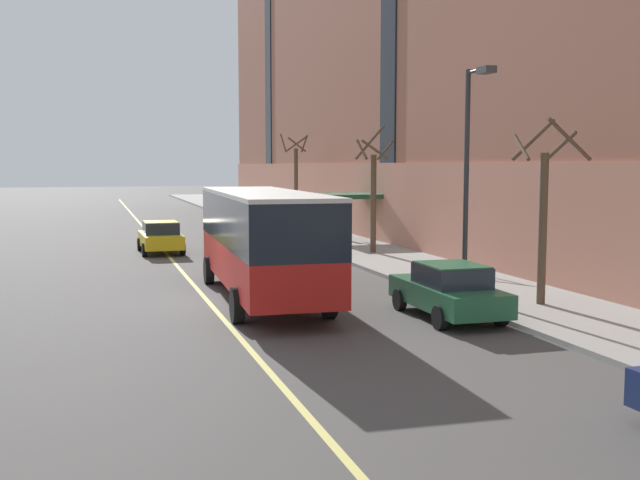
{
  "coord_description": "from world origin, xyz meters",
  "views": [
    {
      "loc": [
        -3.92,
        -23.26,
        4.29
      ],
      "look_at": [
        3.37,
        0.44,
        1.8
      ],
      "focal_mm": 42.0,
      "sensor_mm": 36.0,
      "label": 1
    }
  ],
  "objects_px": {
    "city_bus": "(262,237)",
    "street_tree_mid_block": "(544,209)",
    "parked_car_darkgray_1": "(233,216)",
    "parked_car_green_3": "(449,291)",
    "street_tree_far_downtown": "(296,179)",
    "taxi_cab": "(161,237)",
    "parked_car_darkgray_2": "(302,240)",
    "street_tree_far_uptown": "(373,191)",
    "parked_car_red_0": "(265,227)",
    "street_lamp": "(470,159)"
  },
  "relations": [
    {
      "from": "city_bus",
      "to": "street_tree_far_downtown",
      "type": "bearing_deg",
      "value": 72.33
    },
    {
      "from": "parked_car_red_0",
      "to": "parked_car_green_3",
      "type": "relative_size",
      "value": 1.04
    },
    {
      "from": "parked_car_darkgray_1",
      "to": "street_tree_far_downtown",
      "type": "relative_size",
      "value": 0.74
    },
    {
      "from": "parked_car_red_0",
      "to": "street_tree_far_downtown",
      "type": "xyz_separation_m",
      "value": [
        3.45,
        5.96,
        2.57
      ]
    },
    {
      "from": "parked_car_red_0",
      "to": "street_tree_far_downtown",
      "type": "relative_size",
      "value": 0.76
    },
    {
      "from": "parked_car_red_0",
      "to": "taxi_cab",
      "type": "bearing_deg",
      "value": -146.88
    },
    {
      "from": "street_tree_far_downtown",
      "to": "street_lamp",
      "type": "height_order",
      "value": "street_lamp"
    },
    {
      "from": "street_tree_far_downtown",
      "to": "city_bus",
      "type": "bearing_deg",
      "value": -107.67
    },
    {
      "from": "city_bus",
      "to": "parked_car_darkgray_1",
      "type": "bearing_deg",
      "value": 81.46
    },
    {
      "from": "parked_car_darkgray_1",
      "to": "taxi_cab",
      "type": "distance_m",
      "value": 14.82
    },
    {
      "from": "parked_car_green_3",
      "to": "street_tree_far_downtown",
      "type": "xyz_separation_m",
      "value": [
        3.26,
        28.23,
        2.57
      ]
    },
    {
      "from": "parked_car_green_3",
      "to": "city_bus",
      "type": "bearing_deg",
      "value": 135.72
    },
    {
      "from": "city_bus",
      "to": "street_tree_mid_block",
      "type": "bearing_deg",
      "value": -26.61
    },
    {
      "from": "street_tree_far_uptown",
      "to": "city_bus",
      "type": "bearing_deg",
      "value": -127.19
    },
    {
      "from": "parked_car_darkgray_1",
      "to": "parked_car_darkgray_2",
      "type": "relative_size",
      "value": 0.99
    },
    {
      "from": "parked_car_red_0",
      "to": "street_tree_far_downtown",
      "type": "bearing_deg",
      "value": 59.97
    },
    {
      "from": "parked_car_green_3",
      "to": "street_lamp",
      "type": "relative_size",
      "value": 0.63
    },
    {
      "from": "parked_car_darkgray_2",
      "to": "street_tree_far_downtown",
      "type": "distance_m",
      "value": 13.87
    },
    {
      "from": "parked_car_red_0",
      "to": "street_tree_far_uptown",
      "type": "height_order",
      "value": "street_tree_far_uptown"
    },
    {
      "from": "taxi_cab",
      "to": "street_tree_mid_block",
      "type": "bearing_deg",
      "value": -61.74
    },
    {
      "from": "city_bus",
      "to": "parked_car_green_3",
      "type": "height_order",
      "value": "city_bus"
    },
    {
      "from": "taxi_cab",
      "to": "parked_car_darkgray_1",
      "type": "bearing_deg",
      "value": 65.84
    },
    {
      "from": "parked_car_green_3",
      "to": "street_lamp",
      "type": "height_order",
      "value": "street_lamp"
    },
    {
      "from": "parked_car_green_3",
      "to": "street_tree_far_uptown",
      "type": "relative_size",
      "value": 0.74
    },
    {
      "from": "parked_car_darkgray_1",
      "to": "parked_car_green_3",
      "type": "xyz_separation_m",
      "value": [
        0.24,
        -31.8,
        0.0
      ]
    },
    {
      "from": "parked_car_green_3",
      "to": "street_lamp",
      "type": "xyz_separation_m",
      "value": [
        1.68,
        2.0,
        3.68
      ]
    },
    {
      "from": "street_tree_mid_block",
      "to": "street_lamp",
      "type": "distance_m",
      "value": 2.68
    },
    {
      "from": "parked_car_red_0",
      "to": "street_lamp",
      "type": "relative_size",
      "value": 0.66
    },
    {
      "from": "parked_car_darkgray_2",
      "to": "street_lamp",
      "type": "height_order",
      "value": "street_lamp"
    },
    {
      "from": "parked_car_darkgray_1",
      "to": "taxi_cab",
      "type": "bearing_deg",
      "value": -114.16
    },
    {
      "from": "street_lamp",
      "to": "street_tree_mid_block",
      "type": "bearing_deg",
      "value": -44.33
    },
    {
      "from": "city_bus",
      "to": "parked_car_darkgray_1",
      "type": "xyz_separation_m",
      "value": [
        4.13,
        27.53,
        -1.24
      ]
    },
    {
      "from": "parked_car_red_0",
      "to": "taxi_cab",
      "type": "xyz_separation_m",
      "value": [
        -6.12,
        -3.99,
        -0.0
      ]
    },
    {
      "from": "street_tree_far_uptown",
      "to": "street_tree_far_downtown",
      "type": "xyz_separation_m",
      "value": [
        -0.02,
        13.88,
        0.3
      ]
    },
    {
      "from": "city_bus",
      "to": "parked_car_green_3",
      "type": "relative_size",
      "value": 2.45
    },
    {
      "from": "street_tree_mid_block",
      "to": "parked_car_darkgray_2",
      "type": "bearing_deg",
      "value": 102.9
    },
    {
      "from": "parked_car_green_3",
      "to": "parked_car_red_0",
      "type": "bearing_deg",
      "value": 90.48
    },
    {
      "from": "taxi_cab",
      "to": "street_lamp",
      "type": "xyz_separation_m",
      "value": [
        7.98,
        -16.28,
        3.68
      ]
    },
    {
      "from": "parked_car_darkgray_2",
      "to": "street_lamp",
      "type": "relative_size",
      "value": 0.65
    },
    {
      "from": "parked_car_darkgray_1",
      "to": "taxi_cab",
      "type": "height_order",
      "value": "same"
    },
    {
      "from": "parked_car_darkgray_2",
      "to": "taxi_cab",
      "type": "relative_size",
      "value": 1.08
    },
    {
      "from": "street_lamp",
      "to": "parked_car_green_3",
      "type": "bearing_deg",
      "value": -129.96
    },
    {
      "from": "taxi_cab",
      "to": "street_tree_mid_block",
      "type": "height_order",
      "value": "street_tree_mid_block"
    },
    {
      "from": "city_bus",
      "to": "parked_car_green_3",
      "type": "xyz_separation_m",
      "value": [
        4.38,
        -4.27,
        -1.24
      ]
    },
    {
      "from": "parked_car_red_0",
      "to": "parked_car_darkgray_2",
      "type": "distance_m",
      "value": 7.26
    },
    {
      "from": "parked_car_darkgray_2",
      "to": "city_bus",
      "type": "bearing_deg",
      "value": -111.94
    },
    {
      "from": "city_bus",
      "to": "street_tree_far_uptown",
      "type": "distance_m",
      "value": 12.7
    },
    {
      "from": "street_lamp",
      "to": "street_tree_far_uptown",
      "type": "bearing_deg",
      "value": 82.63
    },
    {
      "from": "parked_car_darkgray_2",
      "to": "street_tree_far_uptown",
      "type": "height_order",
      "value": "street_tree_far_uptown"
    },
    {
      "from": "taxi_cab",
      "to": "street_lamp",
      "type": "distance_m",
      "value": 18.5
    }
  ]
}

